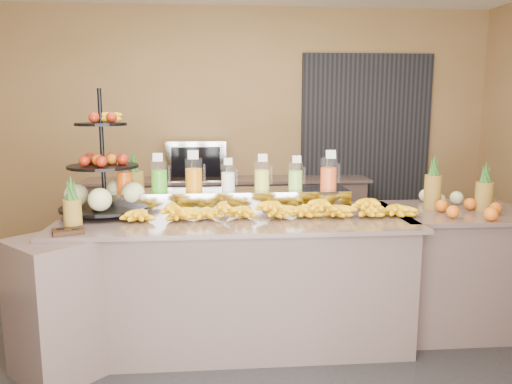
{
  "coord_description": "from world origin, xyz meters",
  "views": [
    {
      "loc": [
        -0.15,
        -3.2,
        1.71
      ],
      "look_at": [
        0.15,
        0.3,
        1.11
      ],
      "focal_mm": 35.0,
      "sensor_mm": 36.0,
      "label": 1
    }
  ],
  "objects": [
    {
      "name": "ground",
      "position": [
        0.0,
        0.0,
        0.0
      ],
      "size": [
        6.0,
        6.0,
        0.0
      ],
      "primitive_type": "plane",
      "color": "black",
      "rests_on": "ground"
    },
    {
      "name": "room_envelope",
      "position": [
        0.19,
        0.79,
        1.88
      ],
      "size": [
        6.04,
        5.02,
        2.82
      ],
      "color": "olive",
      "rests_on": "ground"
    },
    {
      "name": "buffet_counter",
      "position": [
        -0.12,
        0.26,
        0.47
      ],
      "size": [
        2.75,
        1.25,
        0.93
      ],
      "color": "gray",
      "rests_on": "ground"
    },
    {
      "name": "right_counter",
      "position": [
        1.7,
        0.4,
        0.47
      ],
      "size": [
        1.08,
        0.88,
        0.93
      ],
      "color": "gray",
      "rests_on": "ground"
    },
    {
      "name": "back_ledge",
      "position": [
        0.0,
        2.25,
        0.47
      ],
      "size": [
        3.1,
        0.55,
        0.93
      ],
      "color": "gray",
      "rests_on": "ground"
    },
    {
      "name": "pitcher_tray",
      "position": [
        -0.04,
        0.58,
        1.01
      ],
      "size": [
        1.85,
        0.3,
        0.15
      ],
      "primitive_type": "cube",
      "color": "gray",
      "rests_on": "buffet_counter"
    },
    {
      "name": "juice_pitcher_orange_a",
      "position": [
        -0.82,
        0.58,
        1.18
      ],
      "size": [
        0.12,
        0.12,
        0.28
      ],
      "color": "silver",
      "rests_on": "pitcher_tray"
    },
    {
      "name": "juice_pitcher_green",
      "position": [
        -0.56,
        0.58,
        1.18
      ],
      "size": [
        0.13,
        0.13,
        0.3
      ],
      "color": "silver",
      "rests_on": "pitcher_tray"
    },
    {
      "name": "juice_pitcher_orange_b",
      "position": [
        -0.3,
        0.58,
        1.19
      ],
      "size": [
        0.13,
        0.14,
        0.32
      ],
      "color": "silver",
      "rests_on": "pitcher_tray"
    },
    {
      "name": "juice_pitcher_milk",
      "position": [
        -0.04,
        0.58,
        1.17
      ],
      "size": [
        0.11,
        0.11,
        0.26
      ],
      "color": "silver",
      "rests_on": "pitcher_tray"
    },
    {
      "name": "juice_pitcher_lemon",
      "position": [
        0.22,
        0.58,
        1.18
      ],
      "size": [
        0.12,
        0.12,
        0.29
      ],
      "color": "silver",
      "rests_on": "pitcher_tray"
    },
    {
      "name": "juice_pitcher_lime",
      "position": [
        0.48,
        0.58,
        1.17
      ],
      "size": [
        0.11,
        0.12,
        0.27
      ],
      "color": "silver",
      "rests_on": "pitcher_tray"
    },
    {
      "name": "juice_pitcher_orange_c",
      "position": [
        0.74,
        0.58,
        1.19
      ],
      "size": [
        0.13,
        0.14,
        0.32
      ],
      "color": "silver",
      "rests_on": "pitcher_tray"
    },
    {
      "name": "banana_heap",
      "position": [
        0.26,
        0.28,
        1.0
      ],
      "size": [
        2.09,
        0.19,
        0.17
      ],
      "color": "yellow",
      "rests_on": "buffet_counter"
    },
    {
      "name": "fruit_stand",
      "position": [
        -0.91,
        0.47,
        1.16
      ],
      "size": [
        0.68,
        0.68,
        0.91
      ],
      "rotation": [
        0.0,
        0.0,
        -0.05
      ],
      "color": "black",
      "rests_on": "buffet_counter"
    },
    {
      "name": "condiment_caddy",
      "position": [
        -1.06,
        -0.09,
        0.94
      ],
      "size": [
        0.22,
        0.2,
        0.03
      ],
      "primitive_type": "cube",
      "rotation": [
        0.0,
        0.0,
        0.38
      ],
      "color": "black",
      "rests_on": "buffet_counter"
    },
    {
      "name": "pineapple_left_a",
      "position": [
        -1.06,
        0.03,
        1.06
      ],
      "size": [
        0.11,
        0.11,
        0.35
      ],
      "rotation": [
        0.0,
        0.0,
        0.15
      ],
      "color": "brown",
      "rests_on": "buffet_counter"
    },
    {
      "name": "pineapple_left_b",
      "position": [
        -0.77,
        0.73,
        1.1
      ],
      "size": [
        0.15,
        0.15,
        0.44
      ],
      "rotation": [
        0.0,
        0.0,
        0.33
      ],
      "color": "brown",
      "rests_on": "buffet_counter"
    },
    {
      "name": "right_fruit_pile",
      "position": [
        1.69,
        0.32,
        1.01
      ],
      "size": [
        0.49,
        0.47,
        0.26
      ],
      "color": "brown",
      "rests_on": "right_counter"
    },
    {
      "name": "oven_warmer",
      "position": [
        -0.34,
        2.25,
        1.14
      ],
      "size": [
        0.63,
        0.44,
        0.42
      ],
      "primitive_type": "cube",
      "rotation": [
        0.0,
        0.0,
        0.0
      ],
      "color": "gray",
      "rests_on": "back_ledge"
    }
  ]
}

